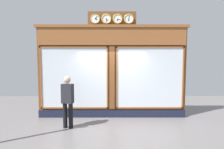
% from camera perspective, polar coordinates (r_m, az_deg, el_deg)
% --- Properties ---
extents(shop_facade, '(5.71, 0.42, 3.97)m').
position_cam_1_polar(shop_facade, '(7.61, -0.00, 1.02)').
color(shop_facade, brown).
rests_on(shop_facade, ground_plane).
extents(pedestrian, '(0.40, 0.30, 1.69)m').
position_cam_1_polar(pedestrian, '(6.61, -12.59, -7.06)').
color(pedestrian, black).
rests_on(pedestrian, ground_plane).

